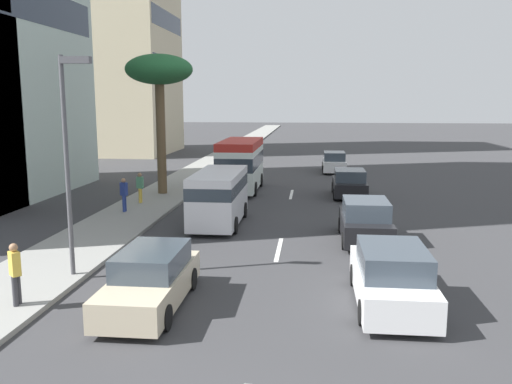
{
  "coord_description": "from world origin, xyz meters",
  "views": [
    {
      "loc": [
        -6.0,
        -1.16,
        5.46
      ],
      "look_at": [
        15.88,
        1.11,
        1.72
      ],
      "focal_mm": 37.87,
      "sensor_mm": 36.0,
      "label": 1
    }
  ],
  "objects_px": {
    "car_fifth": "(334,163)",
    "street_lamp": "(69,142)",
    "pedestrian_by_tree": "(140,186)",
    "car_third": "(365,222)",
    "palm_tree": "(159,74)",
    "pedestrian_near_lamp": "(15,271)",
    "car_fourth": "(151,280)",
    "car_second": "(391,277)",
    "van_lead": "(219,195)",
    "car_sixth": "(349,184)",
    "minibus_seventh": "(241,163)",
    "pedestrian_mid_block": "(124,193)"
  },
  "relations": [
    {
      "from": "car_fourth",
      "to": "minibus_seventh",
      "type": "height_order",
      "value": "minibus_seventh"
    },
    {
      "from": "pedestrian_mid_block",
      "to": "minibus_seventh",
      "type": "bearing_deg",
      "value": -95.72
    },
    {
      "from": "street_lamp",
      "to": "car_sixth",
      "type": "bearing_deg",
      "value": -30.97
    },
    {
      "from": "car_sixth",
      "to": "street_lamp",
      "type": "bearing_deg",
      "value": 149.03
    },
    {
      "from": "car_fourth",
      "to": "pedestrian_mid_block",
      "type": "bearing_deg",
      "value": -157.29
    },
    {
      "from": "car_fifth",
      "to": "street_lamp",
      "type": "relative_size",
      "value": 0.63
    },
    {
      "from": "van_lead",
      "to": "minibus_seventh",
      "type": "bearing_deg",
      "value": -178.52
    },
    {
      "from": "car_sixth",
      "to": "minibus_seventh",
      "type": "height_order",
      "value": "minibus_seventh"
    },
    {
      "from": "car_fourth",
      "to": "pedestrian_mid_block",
      "type": "relative_size",
      "value": 2.84
    },
    {
      "from": "car_fourth",
      "to": "palm_tree",
      "type": "bearing_deg",
      "value": -165.35
    },
    {
      "from": "car_second",
      "to": "street_lamp",
      "type": "relative_size",
      "value": 0.71
    },
    {
      "from": "car_third",
      "to": "pedestrian_near_lamp",
      "type": "height_order",
      "value": "pedestrian_near_lamp"
    },
    {
      "from": "car_fourth",
      "to": "palm_tree",
      "type": "relative_size",
      "value": 0.59
    },
    {
      "from": "car_fourth",
      "to": "pedestrian_near_lamp",
      "type": "relative_size",
      "value": 2.77
    },
    {
      "from": "car_fifth",
      "to": "palm_tree",
      "type": "height_order",
      "value": "palm_tree"
    },
    {
      "from": "car_fourth",
      "to": "minibus_seventh",
      "type": "xyz_separation_m",
      "value": [
        18.87,
        0.07,
        0.96
      ]
    },
    {
      "from": "minibus_seventh",
      "to": "palm_tree",
      "type": "xyz_separation_m",
      "value": [
        -2.12,
        4.31,
        5.23
      ]
    },
    {
      "from": "car_fourth",
      "to": "car_third",
      "type": "bearing_deg",
      "value": 139.49
    },
    {
      "from": "car_fifth",
      "to": "pedestrian_mid_block",
      "type": "height_order",
      "value": "pedestrian_mid_block"
    },
    {
      "from": "van_lead",
      "to": "car_second",
      "type": "xyz_separation_m",
      "value": [
        -9.02,
        -6.24,
        -0.57
      ]
    },
    {
      "from": "pedestrian_by_tree",
      "to": "pedestrian_near_lamp",
      "type": "bearing_deg",
      "value": 107.26
    },
    {
      "from": "car_sixth",
      "to": "palm_tree",
      "type": "relative_size",
      "value": 0.51
    },
    {
      "from": "car_third",
      "to": "palm_tree",
      "type": "bearing_deg",
      "value": 49.0
    },
    {
      "from": "car_second",
      "to": "car_sixth",
      "type": "height_order",
      "value": "car_second"
    },
    {
      "from": "car_third",
      "to": "car_sixth",
      "type": "height_order",
      "value": "car_third"
    },
    {
      "from": "car_fourth",
      "to": "street_lamp",
      "type": "relative_size",
      "value": 0.7
    },
    {
      "from": "pedestrian_near_lamp",
      "to": "pedestrian_by_tree",
      "type": "height_order",
      "value": "pedestrian_near_lamp"
    },
    {
      "from": "pedestrian_near_lamp",
      "to": "palm_tree",
      "type": "relative_size",
      "value": 0.21
    },
    {
      "from": "pedestrian_near_lamp",
      "to": "street_lamp",
      "type": "distance_m",
      "value": 4.15
    },
    {
      "from": "van_lead",
      "to": "pedestrian_near_lamp",
      "type": "height_order",
      "value": "van_lead"
    },
    {
      "from": "van_lead",
      "to": "palm_tree",
      "type": "height_order",
      "value": "palm_tree"
    },
    {
      "from": "minibus_seventh",
      "to": "pedestrian_mid_block",
      "type": "relative_size",
      "value": 3.86
    },
    {
      "from": "pedestrian_mid_block",
      "to": "palm_tree",
      "type": "distance_m",
      "value": 7.97
    },
    {
      "from": "car_second",
      "to": "pedestrian_near_lamp",
      "type": "xyz_separation_m",
      "value": [
        -1.38,
        9.82,
        0.28
      ]
    },
    {
      "from": "car_second",
      "to": "pedestrian_mid_block",
      "type": "height_order",
      "value": "pedestrian_mid_block"
    },
    {
      "from": "car_second",
      "to": "car_fifth",
      "type": "xyz_separation_m",
      "value": [
        27.57,
        0.46,
        -0.04
      ]
    },
    {
      "from": "pedestrian_near_lamp",
      "to": "pedestrian_mid_block",
      "type": "relative_size",
      "value": 1.03
    },
    {
      "from": "car_third",
      "to": "car_fourth",
      "type": "relative_size",
      "value": 0.91
    },
    {
      "from": "van_lead",
      "to": "minibus_seventh",
      "type": "distance_m",
      "value": 9.16
    },
    {
      "from": "van_lead",
      "to": "pedestrian_near_lamp",
      "type": "relative_size",
      "value": 3.16
    },
    {
      "from": "van_lead",
      "to": "car_second",
      "type": "relative_size",
      "value": 1.13
    },
    {
      "from": "car_fifth",
      "to": "street_lamp",
      "type": "height_order",
      "value": "street_lamp"
    },
    {
      "from": "car_second",
      "to": "car_sixth",
      "type": "bearing_deg",
      "value": 0.01
    },
    {
      "from": "minibus_seventh",
      "to": "palm_tree",
      "type": "height_order",
      "value": "palm_tree"
    },
    {
      "from": "car_fifth",
      "to": "pedestrian_by_tree",
      "type": "relative_size",
      "value": 2.63
    },
    {
      "from": "car_sixth",
      "to": "pedestrian_by_tree",
      "type": "bearing_deg",
      "value": 109.2
    },
    {
      "from": "street_lamp",
      "to": "van_lead",
      "type": "bearing_deg",
      "value": -21.94
    },
    {
      "from": "car_second",
      "to": "car_fourth",
      "type": "xyz_separation_m",
      "value": [
        -0.7,
        6.41,
        -0.06
      ]
    },
    {
      "from": "van_lead",
      "to": "pedestrian_by_tree",
      "type": "relative_size",
      "value": 3.33
    },
    {
      "from": "van_lead",
      "to": "car_fourth",
      "type": "bearing_deg",
      "value": -0.99
    }
  ]
}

